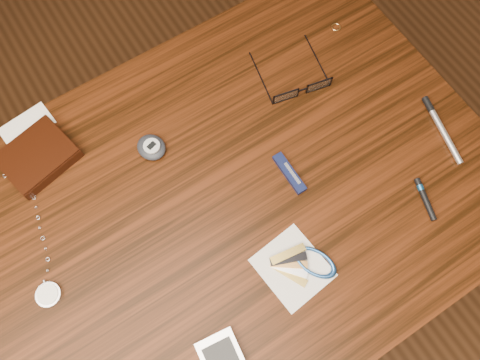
% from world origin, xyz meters
% --- Properties ---
extents(ground, '(3.80, 3.80, 0.00)m').
position_xyz_m(ground, '(0.00, 0.00, 0.00)').
color(ground, '#472814').
rests_on(ground, ground).
extents(desk, '(1.00, 0.70, 0.75)m').
position_xyz_m(desk, '(0.00, 0.00, 0.65)').
color(desk, '#391809').
rests_on(desk, ground).
extents(wallet_and_card, '(0.14, 0.17, 0.03)m').
position_xyz_m(wallet_and_card, '(-0.23, 0.25, 0.76)').
color(wallet_and_card, black).
rests_on(wallet_and_card, desk).
extents(eyeglasses, '(0.15, 0.15, 0.03)m').
position_xyz_m(eyeglasses, '(0.25, 0.11, 0.76)').
color(eyeglasses, black).
rests_on(eyeglasses, desk).
extents(gold_ring, '(0.02, 0.02, 0.00)m').
position_xyz_m(gold_ring, '(0.40, 0.19, 0.75)').
color(gold_ring, '#DEA95D').
rests_on(gold_ring, desk).
extents(pocket_watch, '(0.07, 0.27, 0.01)m').
position_xyz_m(pocket_watch, '(-0.32, 0.03, 0.76)').
color(pocket_watch, silver).
rests_on(pocket_watch, desk).
extents(pedometer, '(0.06, 0.07, 0.02)m').
position_xyz_m(pedometer, '(-0.05, 0.16, 0.76)').
color(pedometer, '#22252C').
rests_on(pedometer, desk).
extents(notepad_keys, '(0.13, 0.12, 0.01)m').
position_xyz_m(notepad_keys, '(0.06, -0.17, 0.75)').
color(notepad_keys, silver).
rests_on(notepad_keys, desk).
extents(pocket_knife, '(0.02, 0.08, 0.01)m').
position_xyz_m(pocket_knife, '(0.13, -0.02, 0.76)').
color(pocket_knife, '#0B173A').
rests_on(pocket_knife, desk).
extents(silver_pen, '(0.05, 0.14, 0.01)m').
position_xyz_m(silver_pen, '(0.42, -0.09, 0.76)').
color(silver_pen, silver).
rests_on(silver_pen, desk).
extents(black_blue_pen, '(0.03, 0.08, 0.01)m').
position_xyz_m(black_blue_pen, '(0.31, -0.19, 0.76)').
color(black_blue_pen, black).
rests_on(black_blue_pen, desk).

